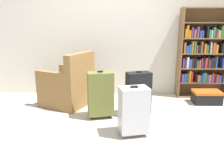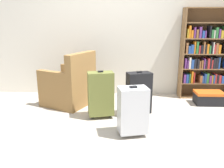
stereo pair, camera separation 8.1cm
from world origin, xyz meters
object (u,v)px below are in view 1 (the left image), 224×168
(armchair, at_px, (69,87))
(suitcase_olive, at_px, (100,94))
(mug, at_px, (100,106))
(suitcase_silver, at_px, (134,110))
(storage_box, at_px, (207,97))
(suitcase_black, at_px, (138,93))
(bookshelf, at_px, (203,54))

(armchair, relative_size, suitcase_olive, 1.32)
(mug, distance_m, suitcase_silver, 1.06)
(suitcase_olive, bearing_deg, mug, 96.17)
(storage_box, xyz_separation_m, suitcase_black, (-1.25, -0.55, 0.24))
(bookshelf, xyz_separation_m, suitcase_olive, (-1.83, -1.07, -0.43))
(bookshelf, bearing_deg, armchair, -168.35)
(suitcase_olive, xyz_separation_m, suitcase_black, (0.56, 0.10, -0.01))
(bookshelf, xyz_separation_m, suitcase_silver, (-1.40, -1.61, -0.46))
(bookshelf, xyz_separation_m, suitcase_black, (-1.27, -0.97, -0.44))
(storage_box, height_order, suitcase_black, suitcase_black)
(suitcase_silver, xyz_separation_m, suitcase_olive, (-0.44, 0.54, 0.03))
(suitcase_olive, height_order, suitcase_black, suitcase_olive)
(bookshelf, bearing_deg, storage_box, -93.98)
(mug, height_order, storage_box, storage_box)
(suitcase_black, bearing_deg, mug, 156.73)
(storage_box, height_order, suitcase_olive, suitcase_olive)
(mug, xyz_separation_m, suitcase_silver, (0.48, -0.90, 0.29))
(storage_box, bearing_deg, suitcase_silver, -138.90)
(suitcase_silver, distance_m, suitcase_olive, 0.70)
(bookshelf, distance_m, suitcase_olive, 2.16)
(suitcase_silver, height_order, suitcase_olive, suitcase_olive)
(suitcase_olive, bearing_deg, bookshelf, 30.20)
(mug, distance_m, storage_box, 1.87)
(bookshelf, relative_size, armchair, 1.73)
(suitcase_olive, relative_size, suitcase_black, 1.03)
(bookshelf, xyz_separation_m, armchair, (-2.40, -0.50, -0.48))
(armchair, height_order, mug, armchair)
(suitcase_silver, bearing_deg, armchair, 132.14)
(storage_box, relative_size, suitcase_olive, 0.66)
(suitcase_olive, bearing_deg, armchair, 135.02)
(mug, height_order, suitcase_olive, suitcase_olive)
(armchair, bearing_deg, suitcase_black, -22.70)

